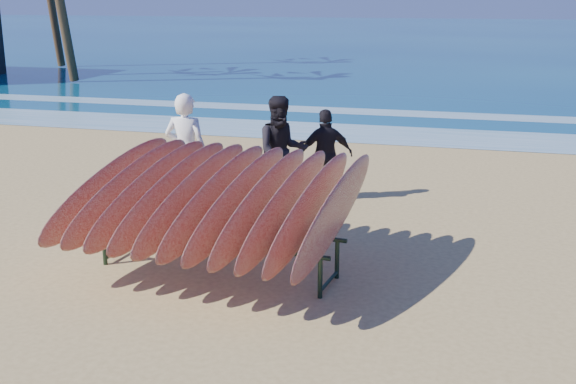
% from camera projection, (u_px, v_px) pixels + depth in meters
% --- Properties ---
extents(ground, '(120.00, 120.00, 0.00)m').
position_uv_depth(ground, '(271.00, 284.00, 8.79)').
color(ground, tan).
rests_on(ground, ground).
extents(ocean, '(160.00, 160.00, 0.00)m').
position_uv_depth(ocean, '(457.00, 36.00, 60.00)').
color(ocean, navy).
rests_on(ocean, ground).
extents(foam_near, '(160.00, 160.00, 0.00)m').
position_uv_depth(foam_near, '(383.00, 134.00, 18.10)').
color(foam_near, white).
rests_on(foam_near, ground).
extents(foam_far, '(160.00, 160.00, 0.00)m').
position_uv_depth(foam_far, '(399.00, 113.00, 21.36)').
color(foam_far, white).
rests_on(foam_far, ground).
extents(surfboard_rack, '(3.49, 3.40, 1.59)m').
position_uv_depth(surfboard_rack, '(216.00, 199.00, 8.94)').
color(surfboard_rack, '#1C2D1F').
rests_on(surfboard_rack, ground).
extents(person_white, '(0.72, 0.49, 1.91)m').
position_uv_depth(person_white, '(186.00, 152.00, 11.62)').
color(person_white, white).
rests_on(person_white, ground).
extents(person_dark_a, '(1.11, 1.03, 1.83)m').
position_uv_depth(person_dark_a, '(282.00, 151.00, 11.85)').
color(person_dark_a, black).
rests_on(person_dark_a, ground).
extents(person_dark_b, '(0.99, 0.72, 1.56)m').
position_uv_depth(person_dark_b, '(326.00, 155.00, 12.19)').
color(person_dark_b, black).
rests_on(person_dark_b, ground).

